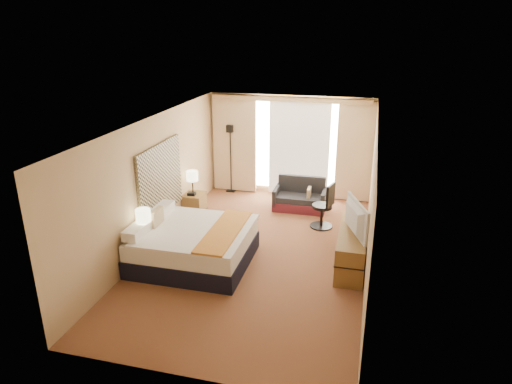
% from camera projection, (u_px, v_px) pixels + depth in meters
% --- Properties ---
extents(floor, '(4.20, 7.00, 0.02)m').
position_uv_depth(floor, '(257.00, 253.00, 9.02)').
color(floor, maroon).
rests_on(floor, ground).
extents(ceiling, '(4.20, 7.00, 0.02)m').
position_uv_depth(ceiling, '(257.00, 123.00, 8.12)').
color(ceiling, white).
rests_on(ceiling, wall_back).
extents(wall_back, '(4.20, 0.02, 2.60)m').
position_uv_depth(wall_back, '(290.00, 146.00, 11.75)').
color(wall_back, tan).
rests_on(wall_back, ground).
extents(wall_front, '(4.20, 0.02, 2.60)m').
position_uv_depth(wall_front, '(184.00, 290.00, 5.39)').
color(wall_front, tan).
rests_on(wall_front, ground).
extents(wall_left, '(0.02, 7.00, 2.60)m').
position_uv_depth(wall_left, '(154.00, 182.00, 9.06)').
color(wall_left, tan).
rests_on(wall_left, ground).
extents(wall_right, '(0.02, 7.00, 2.60)m').
position_uv_depth(wall_right, '(371.00, 201.00, 8.09)').
color(wall_right, tan).
rests_on(wall_right, ground).
extents(headboard, '(0.06, 1.85, 1.50)m').
position_uv_depth(headboard, '(161.00, 180.00, 9.24)').
color(headboard, black).
rests_on(headboard, wall_left).
extents(nightstand_left, '(0.45, 0.52, 0.55)m').
position_uv_depth(nightstand_left, '(144.00, 254.00, 8.41)').
color(nightstand_left, olive).
rests_on(nightstand_left, floor).
extents(nightstand_right, '(0.45, 0.52, 0.55)m').
position_uv_depth(nightstand_right, '(194.00, 205.00, 10.68)').
color(nightstand_right, olive).
rests_on(nightstand_right, floor).
extents(media_dresser, '(0.50, 1.80, 0.70)m').
position_uv_depth(media_dresser, '(352.00, 247.00, 8.48)').
color(media_dresser, olive).
rests_on(media_dresser, floor).
extents(window, '(2.30, 0.02, 2.30)m').
position_uv_depth(window, '(299.00, 146.00, 11.66)').
color(window, white).
rests_on(window, wall_back).
extents(curtains, '(4.12, 0.19, 2.56)m').
position_uv_depth(curtains, '(289.00, 143.00, 11.61)').
color(curtains, beige).
rests_on(curtains, floor).
extents(bed, '(2.07, 1.89, 1.00)m').
position_uv_depth(bed, '(193.00, 244.00, 8.55)').
color(bed, black).
rests_on(bed, floor).
extents(loveseat, '(1.25, 0.68, 0.78)m').
position_uv_depth(loveseat, '(300.00, 199.00, 11.09)').
color(loveseat, maroon).
rests_on(loveseat, floor).
extents(floor_lamp, '(0.23, 0.23, 1.81)m').
position_uv_depth(floor_lamp, '(230.00, 145.00, 11.94)').
color(floor_lamp, black).
rests_on(floor_lamp, floor).
extents(desk_chair, '(0.50, 0.50, 1.03)m').
position_uv_depth(desk_chair, '(324.00, 208.00, 10.00)').
color(desk_chair, black).
rests_on(desk_chair, floor).
extents(lamp_left, '(0.27, 0.27, 0.58)m').
position_uv_depth(lamp_left, '(143.00, 216.00, 8.23)').
color(lamp_left, black).
rests_on(lamp_left, nightstand_left).
extents(lamp_right, '(0.27, 0.27, 0.56)m').
position_uv_depth(lamp_right, '(192.00, 176.00, 10.40)').
color(lamp_right, black).
rests_on(lamp_right, nightstand_right).
extents(tissue_box, '(0.12, 0.12, 0.10)m').
position_uv_depth(tissue_box, '(141.00, 242.00, 8.13)').
color(tissue_box, '#98D0EC').
rests_on(tissue_box, nightstand_left).
extents(telephone, '(0.19, 0.15, 0.07)m').
position_uv_depth(telephone, '(192.00, 194.00, 10.49)').
color(telephone, black).
rests_on(telephone, nightstand_right).
extents(television, '(0.52, 1.07, 0.63)m').
position_uv_depth(television, '(351.00, 218.00, 8.09)').
color(television, black).
rests_on(television, media_dresser).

